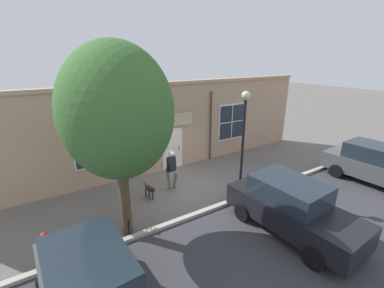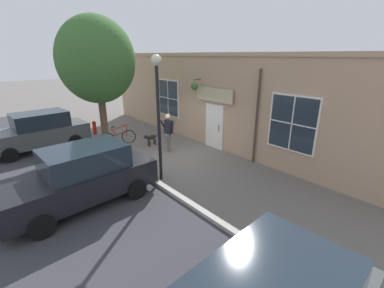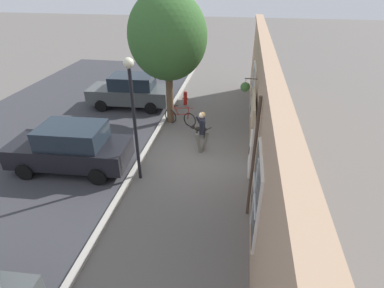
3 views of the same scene
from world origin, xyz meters
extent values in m
plane|color=#66605B|center=(0.00, 0.00, 0.00)|extent=(90.00, 90.00, 0.00)
cube|color=#B2ADA3|center=(2.00, 0.00, 0.06)|extent=(0.20, 28.00, 0.12)
cube|color=#38383D|center=(7.00, 0.00, 0.00)|extent=(10.00, 28.00, 0.01)
cube|color=tan|center=(-2.35, 0.00, 2.10)|extent=(0.30, 18.00, 4.19)
cube|color=tan|center=(-2.35, 0.00, 4.27)|extent=(0.42, 18.00, 0.16)
cube|color=white|center=(-2.18, 0.51, 1.05)|extent=(0.10, 1.10, 2.10)
cube|color=#232D38|center=(-2.15, 0.51, 1.00)|extent=(0.03, 0.90, 1.90)
cylinder|color=#47382D|center=(-2.09, 0.86, 1.05)|extent=(0.03, 0.03, 0.30)
cube|color=beige|center=(-2.08, 0.51, 2.55)|extent=(0.08, 2.20, 0.60)
cylinder|color=#47382D|center=(-2.12, 2.85, 1.89)|extent=(0.09, 0.09, 3.77)
cylinder|color=#47382D|center=(-1.96, -0.49, 3.17)|extent=(0.44, 0.04, 0.04)
cylinder|color=#47382D|center=(-1.78, -0.49, 2.99)|extent=(0.01, 0.01, 0.34)
cone|color=#2D2823|center=(-1.78, -0.49, 2.77)|extent=(0.32, 0.32, 0.18)
sphere|color=#3D6B33|center=(-1.78, -0.49, 2.86)|extent=(0.34, 0.34, 0.34)
cube|color=white|center=(-2.18, -3.14, 1.95)|extent=(0.08, 1.82, 2.02)
cube|color=#232D38|center=(-2.15, -3.14, 1.95)|extent=(0.03, 1.70, 1.90)
cube|color=white|center=(-2.13, -3.14, 1.95)|extent=(0.04, 0.04, 1.90)
cube|color=white|center=(-2.13, -3.14, 1.95)|extent=(0.04, 1.70, 0.04)
cube|color=white|center=(-2.18, 4.34, 1.95)|extent=(0.08, 1.82, 2.02)
cube|color=#232D38|center=(-2.15, 4.34, 1.95)|extent=(0.03, 1.70, 1.90)
cube|color=white|center=(-2.13, 4.34, 1.95)|extent=(0.04, 0.04, 1.90)
cube|color=white|center=(-2.13, 4.34, 1.95)|extent=(0.04, 1.70, 0.04)
cylinder|color=#6B665B|center=(-0.14, -0.44, 0.42)|extent=(0.32, 0.18, 0.86)
cylinder|color=#6B665B|center=(-0.37, -0.64, 0.42)|extent=(0.32, 0.18, 0.86)
cube|color=black|center=(-0.25, -0.54, 1.16)|extent=(0.27, 0.37, 0.62)
sphere|color=beige|center=(-0.23, -0.54, 1.63)|extent=(0.23, 0.23, 0.23)
sphere|color=tan|center=(-0.26, -0.54, 1.65)|extent=(0.22, 0.22, 0.22)
cylinder|color=black|center=(-0.33, -0.32, 1.19)|extent=(0.17, 0.11, 0.57)
cylinder|color=black|center=(-0.12, -0.75, 1.21)|extent=(0.34, 0.14, 0.52)
ellipsoid|color=black|center=(-0.05, -1.69, 0.43)|extent=(0.58, 0.26, 0.21)
cylinder|color=black|center=(0.12, -1.61, 0.17)|extent=(0.06, 0.06, 0.34)
cylinder|color=black|center=(0.13, -1.74, 0.17)|extent=(0.06, 0.06, 0.34)
cylinder|color=black|center=(-0.22, -1.63, 0.17)|extent=(0.06, 0.06, 0.34)
cylinder|color=black|center=(-0.21, -1.76, 0.17)|extent=(0.06, 0.06, 0.34)
sphere|color=black|center=(0.29, -1.67, 0.51)|extent=(0.17, 0.17, 0.17)
cone|color=black|center=(0.40, -1.66, 0.49)|extent=(0.11, 0.10, 0.09)
cone|color=black|center=(0.28, -1.62, 0.59)|extent=(0.06, 0.06, 0.07)
cone|color=black|center=(0.29, -1.72, 0.59)|extent=(0.06, 0.06, 0.07)
cylinder|color=black|center=(-0.41, -1.71, 0.48)|extent=(0.21, 0.05, 0.14)
cylinder|color=brown|center=(1.67, -3.16, 1.41)|extent=(0.33, 0.33, 2.82)
ellipsoid|color=#38662D|center=(1.67, -3.16, 4.03)|extent=(3.46, 3.11, 3.80)
sphere|color=#38662D|center=(1.77, -3.61, 3.42)|extent=(1.64, 1.64, 1.64)
torus|color=black|center=(0.64, -2.77, 0.33)|extent=(0.65, 0.35, 0.70)
torus|color=black|center=(1.64, -3.05, 0.33)|extent=(0.65, 0.35, 0.70)
cylinder|color=maroon|center=(1.14, -2.91, 0.53)|extent=(0.95, 0.30, 0.22)
cylinder|color=maroon|center=(1.31, -2.96, 0.67)|extent=(0.24, 0.10, 0.47)
cylinder|color=maroon|center=(1.09, -2.90, 0.85)|extent=(0.80, 0.26, 0.19)
cylinder|color=maroon|center=(0.71, -2.79, 0.65)|extent=(0.10, 0.06, 0.58)
cylinder|color=maroon|center=(0.68, -2.78, 0.95)|extent=(0.43, 0.23, 0.03)
ellipsoid|color=black|center=(1.31, -2.96, 0.93)|extent=(0.26, 0.16, 0.10)
cube|color=#474C4C|center=(4.27, -4.70, 0.69)|extent=(4.39, 1.99, 0.76)
cube|color=#1E2833|center=(4.06, -4.71, 1.41)|extent=(2.32, 1.67, 0.68)
cylinder|color=black|center=(5.56, -3.75, 0.31)|extent=(0.63, 0.21, 0.62)
cylinder|color=black|center=(5.65, -5.50, 0.31)|extent=(0.63, 0.21, 0.62)
cylinder|color=black|center=(2.89, -3.89, 0.31)|extent=(0.63, 0.21, 0.62)
cylinder|color=black|center=(2.99, -5.65, 0.31)|extent=(0.63, 0.21, 0.62)
cube|color=black|center=(4.36, 1.43, 0.69)|extent=(4.39, 1.99, 0.76)
cube|color=#1E2833|center=(4.15, 1.42, 1.41)|extent=(2.32, 1.67, 0.68)
cylinder|color=black|center=(5.64, 2.38, 0.31)|extent=(0.63, 0.21, 0.62)
cylinder|color=black|center=(5.74, 0.62, 0.31)|extent=(0.63, 0.21, 0.62)
cylinder|color=black|center=(2.98, 2.24, 0.31)|extent=(0.63, 0.21, 0.62)
cylinder|color=black|center=(3.08, 0.48, 0.31)|extent=(0.63, 0.21, 0.62)
cylinder|color=black|center=(1.67, 1.63, 1.97)|extent=(0.11, 0.11, 3.93)
sphere|color=beige|center=(1.67, 1.63, 4.11)|extent=(0.32, 0.32, 0.32)
cylinder|color=red|center=(1.35, -5.45, 0.31)|extent=(0.20, 0.20, 0.62)
sphere|color=red|center=(1.35, -5.45, 0.67)|extent=(0.20, 0.20, 0.20)
cylinder|color=red|center=(1.47, -5.45, 0.34)|extent=(0.10, 0.07, 0.07)
cylinder|color=red|center=(1.23, -5.45, 0.34)|extent=(0.10, 0.07, 0.07)
camera|label=1|loc=(8.67, -5.09, 5.47)|focal=24.00mm
camera|label=2|loc=(6.28, 8.70, 4.26)|focal=24.00mm
camera|label=3|loc=(-1.60, 9.95, 6.37)|focal=28.00mm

